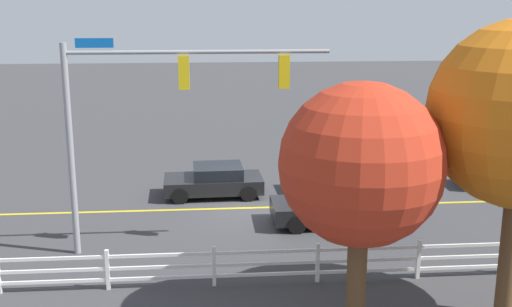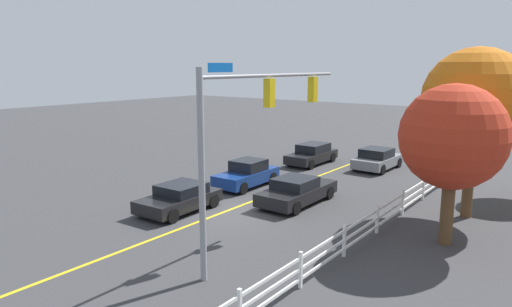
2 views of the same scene
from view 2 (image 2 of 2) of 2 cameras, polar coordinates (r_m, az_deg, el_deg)
ground_plane at (r=21.30m, az=-3.84°, el=-7.16°), size 120.00×120.00×0.00m
lane_center_stripe at (r=24.34m, az=2.34°, el=-4.84°), size 28.00×0.16×0.01m
signal_assembly at (r=15.54m, az=-0.43°, el=3.94°), size 7.93×0.37×6.64m
car_0 at (r=30.59m, az=14.70°, el=-0.67°), size 3.94×2.06×1.37m
car_1 at (r=21.45m, az=-9.40°, el=-5.42°), size 4.01×2.16×1.26m
car_2 at (r=31.45m, az=6.91°, el=-0.08°), size 4.29×1.85×1.37m
car_3 at (r=22.40m, az=5.05°, el=-4.60°), size 4.64×2.01×1.31m
car_4 at (r=25.44m, az=-1.13°, el=-2.56°), size 4.10×1.90×1.46m
white_rail_fence at (r=20.38m, az=16.26°, el=-6.65°), size 26.10×0.10×1.15m
tree_1 at (r=18.02m, az=23.10°, el=1.83°), size 3.82×3.82×5.96m
tree_2 at (r=21.63m, az=25.43°, el=5.89°), size 4.44×4.44×7.35m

